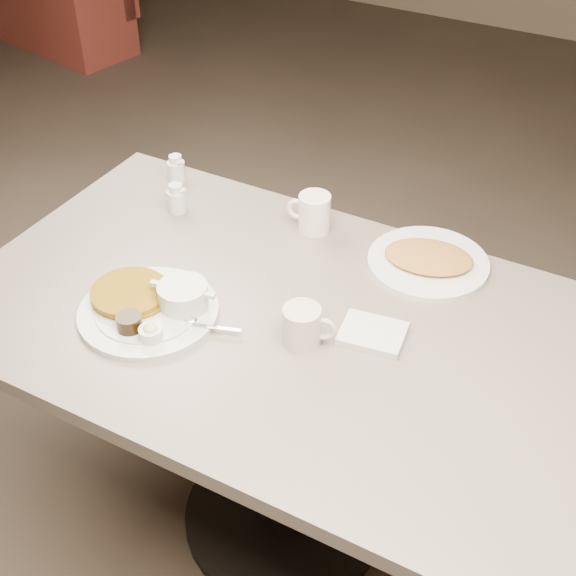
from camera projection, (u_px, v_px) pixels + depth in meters
The scene contains 9 objects.
room at pixel (282, 33), 1.36m from camera, with size 7.04×8.04×2.84m.
diner_table at pixel (284, 371), 1.88m from camera, with size 1.50×0.90×0.75m.
main_plate at pixel (152, 305), 1.77m from camera, with size 0.41×0.37×0.07m.
coffee_mug_near at pixel (303, 325), 1.68m from camera, with size 0.13×0.10×0.09m.
napkin at pixel (373, 334), 1.71m from camera, with size 0.15×0.13×0.02m.
coffee_mug_far at pixel (313, 213), 2.01m from camera, with size 0.12×0.09×0.10m.
creamer_left at pixel (176, 199), 2.09m from camera, with size 0.08×0.07×0.08m.
creamer_right at pixel (176, 169), 2.21m from camera, with size 0.07×0.05×0.08m.
hash_plate at pixel (428, 261), 1.91m from camera, with size 0.35×0.35×0.04m.
Camera 1 is at (0.65, -1.17, 1.91)m, focal length 49.28 mm.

